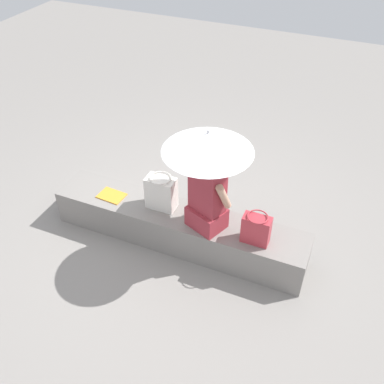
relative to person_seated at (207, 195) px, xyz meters
The scene contains 7 objects.
ground_plane 0.86m from the person_seated, behind, with size 14.00×14.00×0.00m, color gray.
stone_bench 0.68m from the person_seated, behind, with size 2.73×0.49×0.40m, color gray.
person_seated is the anchor object (origin of this frame).
parasol 0.59m from the person_seated, 136.74° to the right, with size 0.81×0.81×1.10m.
handbag_black 0.56m from the person_seated, ahead, with size 0.27×0.20×0.32m.
tote_bag_canvas 0.58m from the person_seated, behind, with size 0.30×0.23×0.38m.
magazine 1.17m from the person_seated, behind, with size 0.28×0.20×0.01m, color gold.
Camera 1 is at (1.43, -3.00, 3.37)m, focal length 40.50 mm.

